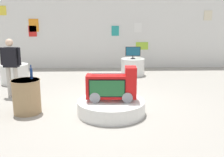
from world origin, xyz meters
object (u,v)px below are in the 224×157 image
Objects in this scene: display_pedestal_left_rear at (133,67)px; tv_on_left_rear at (133,52)px; display_pedestal_center_rear at (15,74)px; novelty_firetruck_tv at (112,87)px; tv_on_center_rear at (13,58)px; shopper_browsing_near_truck at (11,63)px; side_table_round at (27,96)px; main_display_pedestal at (111,107)px; bottle_on_side_table at (31,73)px.

tv_on_left_rear reaches higher than display_pedestal_left_rear.
display_pedestal_left_rear and display_pedestal_center_rear have the same top height.
tv_on_center_rear is (-3.12, 2.92, 0.23)m from novelty_firetruck_tv.
novelty_firetruck_tv is 3.04m from shopper_browsing_near_truck.
novelty_firetruck_tv is 1.97× the size of tv_on_left_rear.
main_display_pedestal is at bearing -3.25° from side_table_round.
side_table_round is at bearing -132.85° from bottle_on_side_table.
tv_on_center_rear reaches higher than main_display_pedestal.
shopper_browsing_near_truck is (-2.67, 1.42, 0.30)m from novelty_firetruck_tv.
tv_on_left_rear reaches higher than side_table_round.
side_table_round is (1.21, -2.81, -0.46)m from tv_on_center_rear.
tv_on_left_rear reaches higher than display_pedestal_center_rear.
bottle_on_side_table reaches higher than main_display_pedestal.
main_display_pedestal is 3.13× the size of tv_on_center_rear.
main_display_pedestal is 4.16m from display_pedestal_left_rear.
bottle_on_side_table is (1.32, -2.69, 0.04)m from tv_on_center_rear.
shopper_browsing_near_truck reaches higher than tv_on_left_rear.
tv_on_center_rear is at bearing 136.90° from novelty_firetruck_tv.
side_table_round is at bearing -60.04° from shopper_browsing_near_truck.
tv_on_center_rear is 1.57m from shopper_browsing_near_truck.
main_display_pedestal is 2.70× the size of tv_on_left_rear.
display_pedestal_left_rear is 0.56× the size of shopper_browsing_near_truck.
bottle_on_side_table reaches higher than tv_on_center_rear.
display_pedestal_left_rear is at bearing 54.46° from bottle_on_side_table.
main_display_pedestal is 0.47m from novelty_firetruck_tv.
novelty_firetruck_tv reaches higher than tv_on_center_rear.
shopper_browsing_near_truck is at bearing 119.96° from side_table_round.
shopper_browsing_near_truck is at bearing -143.79° from display_pedestal_left_rear.
bottle_on_side_table is at bearing 47.15° from side_table_round.
tv_on_center_rear is at bearing -164.38° from display_pedestal_left_rear.
display_pedestal_left_rear is 4.74m from bottle_on_side_table.
tv_on_left_rear is (0.92, 4.05, 0.27)m from novelty_firetruck_tv.
novelty_firetruck_tv is 1.44× the size of side_table_round.
side_table_round is (1.21, -2.81, 0.08)m from display_pedestal_center_rear.
tv_on_left_rear is at bearing 36.17° from shopper_browsing_near_truck.
side_table_round is (-1.89, 0.11, 0.24)m from main_display_pedestal.
display_pedestal_left_rear is at bearing 76.85° from main_display_pedestal.
display_pedestal_left_rear is at bearing 54.22° from side_table_round.
display_pedestal_center_rear is (-3.12, 2.93, -0.30)m from novelty_firetruck_tv.
novelty_firetruck_tv reaches higher than display_pedestal_center_rear.
bottle_on_side_table is at bearing -125.57° from tv_on_left_rear.
tv_on_center_rear is 1.54× the size of bottle_on_side_table.
shopper_browsing_near_truck is at bearing 125.82° from bottle_on_side_table.
display_pedestal_center_rear is 3.06m from bottle_on_side_table.
display_pedestal_center_rear is at bearing -164.49° from tv_on_left_rear.
display_pedestal_center_rear is 1.83× the size of tv_on_center_rear.
shopper_browsing_near_truck is (0.46, -1.50, 0.61)m from display_pedestal_center_rear.
side_table_round is at bearing -125.81° from tv_on_left_rear.
bottle_on_side_table is at bearing 172.75° from novelty_firetruck_tv.
display_pedestal_center_rear is (-4.05, -1.13, 0.00)m from display_pedestal_left_rear.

